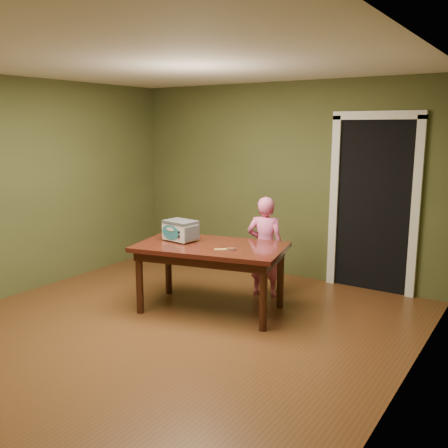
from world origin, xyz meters
TOP-DOWN VIEW (x-y plane):
  - floor at (0.00, 0.00)m, footprint 5.00×5.00m
  - room_shell at (0.00, 0.00)m, footprint 4.52×5.02m
  - doorway at (1.30, 2.78)m, footprint 1.10×0.66m
  - dining_table at (0.05, 0.79)m, footprint 1.76×1.23m
  - toy_oven at (-0.35, 0.76)m, footprint 0.40×0.30m
  - baking_pan at (0.36, 0.71)m, footprint 0.10×0.10m
  - spatula at (0.28, 0.68)m, footprint 0.16×0.13m
  - child at (0.30, 1.56)m, footprint 0.50×0.40m

SIDE VIEW (x-z plane):
  - floor at x=0.00m, z-range 0.00..0.00m
  - child at x=0.30m, z-range 0.00..1.21m
  - dining_table at x=0.05m, z-range 0.28..1.03m
  - spatula at x=0.28m, z-range 0.75..0.76m
  - baking_pan at x=0.36m, z-range 0.75..0.77m
  - toy_oven at x=-0.35m, z-range 0.76..0.99m
  - doorway at x=1.30m, z-range -0.07..2.18m
  - room_shell at x=0.00m, z-range 0.40..3.01m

